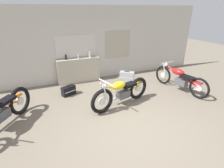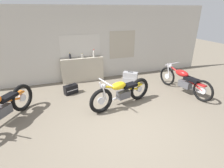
{
  "view_description": "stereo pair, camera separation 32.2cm",
  "coord_description": "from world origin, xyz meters",
  "px_view_note": "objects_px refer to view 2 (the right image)",
  "views": [
    {
      "loc": [
        -1.72,
        -2.96,
        2.65
      ],
      "look_at": [
        0.02,
        1.24,
        0.7
      ],
      "focal_mm": 28.0,
      "sensor_mm": 36.0,
      "label": 1
    },
    {
      "loc": [
        -1.42,
        -3.07,
        2.65
      ],
      "look_at": [
        0.02,
        1.24,
        0.7
      ],
      "focal_mm": 28.0,
      "sensor_mm": 36.0,
      "label": 2
    }
  ],
  "objects_px": {
    "motorcycle_yellow": "(122,92)",
    "bottle_center": "(94,54)",
    "bottle_left_center": "(82,56)",
    "bottle_leftmost": "(70,56)",
    "motorcycle_red": "(184,80)",
    "hard_case_black": "(71,89)",
    "hard_case_silver": "(130,78)"
  },
  "relations": [
    {
      "from": "motorcycle_yellow",
      "to": "bottle_center",
      "type": "bearing_deg",
      "value": 96.96
    },
    {
      "from": "bottle_leftmost",
      "to": "bottle_center",
      "type": "height_order",
      "value": "bottle_center"
    },
    {
      "from": "motorcycle_red",
      "to": "hard_case_silver",
      "type": "relative_size",
      "value": 3.67
    },
    {
      "from": "motorcycle_yellow",
      "to": "hard_case_black",
      "type": "xyz_separation_m",
      "value": [
        -1.34,
        1.28,
        -0.27
      ]
    },
    {
      "from": "bottle_center",
      "to": "motorcycle_yellow",
      "type": "xyz_separation_m",
      "value": [
        0.27,
        -2.25,
        -0.65
      ]
    },
    {
      "from": "bottle_leftmost",
      "to": "hard_case_black",
      "type": "distance_m",
      "value": 1.35
    },
    {
      "from": "motorcycle_red",
      "to": "hard_case_silver",
      "type": "distance_m",
      "value": 1.92
    },
    {
      "from": "motorcycle_red",
      "to": "bottle_left_center",
      "type": "bearing_deg",
      "value": 145.78
    },
    {
      "from": "bottle_center",
      "to": "motorcycle_red",
      "type": "distance_m",
      "value": 3.39
    },
    {
      "from": "bottle_left_center",
      "to": "hard_case_silver",
      "type": "distance_m",
      "value": 2.01
    },
    {
      "from": "bottle_leftmost",
      "to": "hard_case_black",
      "type": "bearing_deg",
      "value": -99.19
    },
    {
      "from": "bottle_leftmost",
      "to": "bottle_center",
      "type": "bearing_deg",
      "value": -2.47
    },
    {
      "from": "bottle_left_center",
      "to": "bottle_center",
      "type": "xyz_separation_m",
      "value": [
        0.45,
        -0.01,
        0.05
      ]
    },
    {
      "from": "bottle_center",
      "to": "motorcycle_yellow",
      "type": "relative_size",
      "value": 0.15
    },
    {
      "from": "bottle_center",
      "to": "motorcycle_red",
      "type": "height_order",
      "value": "bottle_center"
    },
    {
      "from": "bottle_left_center",
      "to": "motorcycle_red",
      "type": "relative_size",
      "value": 0.09
    },
    {
      "from": "bottle_leftmost",
      "to": "hard_case_silver",
      "type": "bearing_deg",
      "value": -20.38
    },
    {
      "from": "motorcycle_red",
      "to": "hard_case_black",
      "type": "bearing_deg",
      "value": 163.2
    },
    {
      "from": "bottle_center",
      "to": "hard_case_silver",
      "type": "relative_size",
      "value": 0.52
    },
    {
      "from": "bottle_leftmost",
      "to": "bottle_left_center",
      "type": "xyz_separation_m",
      "value": [
        0.45,
        -0.03,
        -0.02
      ]
    },
    {
      "from": "bottle_left_center",
      "to": "bottle_center",
      "type": "bearing_deg",
      "value": -0.8
    },
    {
      "from": "bottle_leftmost",
      "to": "motorcycle_yellow",
      "type": "distance_m",
      "value": 2.64
    },
    {
      "from": "bottle_center",
      "to": "bottle_leftmost",
      "type": "bearing_deg",
      "value": 177.53
    },
    {
      "from": "bottle_center",
      "to": "bottle_left_center",
      "type": "bearing_deg",
      "value": 179.2
    },
    {
      "from": "bottle_center",
      "to": "motorcycle_red",
      "type": "relative_size",
      "value": 0.14
    },
    {
      "from": "motorcycle_red",
      "to": "hard_case_black",
      "type": "relative_size",
      "value": 4.29
    },
    {
      "from": "bottle_leftmost",
      "to": "hard_case_silver",
      "type": "height_order",
      "value": "bottle_leftmost"
    },
    {
      "from": "motorcycle_yellow",
      "to": "hard_case_silver",
      "type": "relative_size",
      "value": 3.53
    },
    {
      "from": "bottle_left_center",
      "to": "hard_case_silver",
      "type": "bearing_deg",
      "value": -24.32
    },
    {
      "from": "motorcycle_yellow",
      "to": "hard_case_black",
      "type": "relative_size",
      "value": 4.12
    },
    {
      "from": "bottle_left_center",
      "to": "motorcycle_yellow",
      "type": "bearing_deg",
      "value": -72.19
    },
    {
      "from": "bottle_leftmost",
      "to": "hard_case_black",
      "type": "relative_size",
      "value": 0.46
    }
  ]
}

